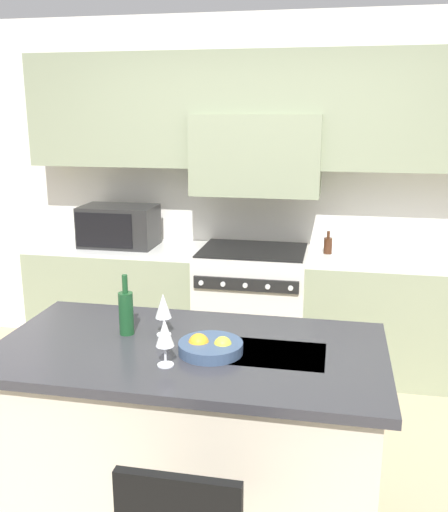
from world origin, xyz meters
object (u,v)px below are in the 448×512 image
object	(u,v)px
wine_glass_far	(163,307)
fruit_bowl	(210,347)
wine_bottle	(126,312)
wine_glass_near	(165,334)
microwave	(119,226)
range_stove	(252,308)
oil_bottle_on_counter	(328,245)

from	to	relation	value
wine_glass_far	fruit_bowl	size ratio (longest dim) A/B	0.73
wine_glass_far	wine_bottle	bearing A→B (deg)	-174.25
wine_glass_near	microwave	bearing A→B (deg)	116.31
wine_bottle	wine_glass_far	world-z (taller)	wine_bottle
fruit_bowl	wine_bottle	bearing A→B (deg)	162.69
range_stove	wine_glass_near	bearing A→B (deg)	-92.33
microwave	wine_glass_far	size ratio (longest dim) A/B	2.75
wine_glass_near	oil_bottle_on_counter	size ratio (longest dim) A/B	1.23
wine_glass_near	fruit_bowl	size ratio (longest dim) A/B	0.73
oil_bottle_on_counter	wine_bottle	bearing A→B (deg)	-117.68
range_stove	wine_glass_near	world-z (taller)	wine_glass_near
fruit_bowl	wine_glass_near	bearing A→B (deg)	-133.29
wine_bottle	wine_glass_near	size ratio (longest dim) A/B	1.42
microwave	wine_glass_near	xyz separation A→B (m)	(1.01, -2.03, -0.03)
wine_glass_far	wine_glass_near	bearing A→B (deg)	-71.71
fruit_bowl	wine_glass_far	bearing A→B (deg)	149.21
wine_glass_near	wine_glass_far	size ratio (longest dim) A/B	1.00
wine_bottle	microwave	bearing A→B (deg)	112.44
range_stove	fruit_bowl	bearing A→B (deg)	-87.59
wine_glass_far	oil_bottle_on_counter	xyz separation A→B (m)	(0.75, 1.77, -0.06)
wine_glass_near	fruit_bowl	distance (m)	0.26
wine_glass_near	oil_bottle_on_counter	bearing A→B (deg)	72.92
microwave	wine_glass_far	world-z (taller)	microwave
wine_bottle	fruit_bowl	world-z (taller)	wine_bottle
range_stove	wine_bottle	bearing A→B (deg)	-102.43
wine_glass_near	oil_bottle_on_counter	distance (m)	2.20
microwave	oil_bottle_on_counter	size ratio (longest dim) A/B	3.38
oil_bottle_on_counter	wine_glass_near	bearing A→B (deg)	-107.08
microwave	wine_glass_far	bearing A→B (deg)	-62.25
wine_glass_far	range_stove	bearing A→B (deg)	83.55
wine_bottle	wine_glass_far	bearing A→B (deg)	5.75
wine_glass_near	range_stove	bearing A→B (deg)	87.67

